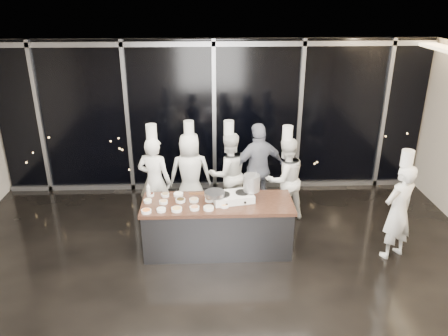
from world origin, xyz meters
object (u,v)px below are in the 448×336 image
object	(u,v)px
stock_pot	(252,183)
stove	(233,197)
demo_counter	(218,226)
guest	(259,169)
chef_side	(398,210)
chef_right	(285,179)
chef_center	(229,173)
frying_pan	(214,193)
chef_left	(190,173)
chef_far_left	(155,181)

from	to	relation	value
stock_pot	stove	bearing A→B (deg)	-165.29
demo_counter	guest	size ratio (longest dim) A/B	1.35
guest	chef_side	size ratio (longest dim) A/B	0.98
chef_side	demo_counter	bearing A→B (deg)	-31.40
chef_right	chef_center	bearing A→B (deg)	-34.40
stove	chef_center	distance (m)	1.29
chef_center	chef_right	distance (m)	1.07
stove	stock_pot	world-z (taller)	stock_pot
chef_center	guest	bearing A→B (deg)	164.34
frying_pan	stock_pot	size ratio (longest dim) A/B	2.22
demo_counter	guest	world-z (taller)	guest
stock_pot	chef_left	world-z (taller)	chef_left
chef_center	chef_side	distance (m)	3.09
stock_pot	chef_far_left	size ratio (longest dim) A/B	0.14
demo_counter	guest	distance (m)	1.64
chef_right	chef_side	world-z (taller)	chef_side
chef_center	chef_right	bearing A→B (deg)	148.70
demo_counter	stove	bearing A→B (deg)	11.27
demo_counter	chef_center	distance (m)	1.41
chef_center	chef_side	size ratio (longest dim) A/B	1.01
chef_far_left	chef_left	size ratio (longest dim) A/B	1.04
demo_counter	chef_far_left	size ratio (longest dim) A/B	1.27
chef_right	demo_counter	bearing A→B (deg)	19.59
guest	stock_pot	bearing A→B (deg)	59.86
demo_counter	chef_left	bearing A→B (deg)	109.66
demo_counter	stock_pot	xyz separation A→B (m)	(0.56, 0.13, 0.72)
demo_counter	frying_pan	size ratio (longest dim) A/B	4.08
chef_far_left	frying_pan	bearing A→B (deg)	154.23
stove	chef_right	world-z (taller)	chef_right
frying_pan	chef_side	xyz separation A→B (m)	(2.94, -0.26, -0.23)
chef_center	stock_pot	bearing A→B (deg)	87.94
stock_pot	chef_left	size ratio (longest dim) A/B	0.15
stove	chef_left	world-z (taller)	chef_left
stove	chef_right	size ratio (longest dim) A/B	0.39
chef_far_left	guest	xyz separation A→B (m)	(1.94, 0.40, 0.03)
stock_pot	chef_left	distance (m)	1.65
stove	stock_pot	size ratio (longest dim) A/B	2.65
stove	chef_center	bearing A→B (deg)	78.92
frying_pan	chef_far_left	distance (m)	1.45
chef_center	frying_pan	bearing A→B (deg)	60.58
chef_left	chef_right	distance (m)	1.80
demo_counter	stock_pot	world-z (taller)	stock_pot
chef_right	stock_pot	bearing A→B (deg)	32.14
chef_left	chef_side	size ratio (longest dim) A/B	1.01
chef_center	chef_far_left	bearing A→B (deg)	-0.90
demo_counter	chef_side	xyz separation A→B (m)	(2.88, -0.28, 0.39)
stock_pot	frying_pan	bearing A→B (deg)	-166.25
chef_far_left	chef_right	distance (m)	2.41
stock_pot	chef_side	world-z (taller)	chef_side
frying_pan	chef_left	size ratio (longest dim) A/B	0.32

